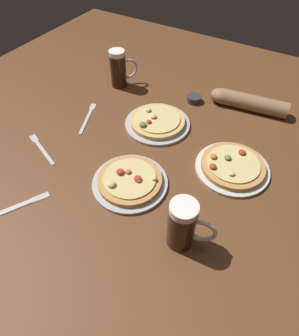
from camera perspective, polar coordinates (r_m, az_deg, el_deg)
The scene contains 11 objects.
ground_plane at distance 1.10m, azimuth 0.00°, elevation -1.22°, with size 2.40×2.40×0.03m, color brown.
pizza_plate_near at distance 1.04m, azimuth -3.88°, elevation -2.54°, with size 0.27×0.27×0.05m.
pizza_plate_far at distance 1.13m, azimuth 15.96°, elevation 0.33°, with size 0.28×0.28×0.05m.
pizza_plate_side at distance 1.28m, azimuth 1.55°, elevation 9.02°, with size 0.28×0.28×0.05m.
beer_mug_dark at distance 1.51m, azimuth -5.98°, elevation 18.79°, with size 0.11×0.12×0.18m.
beer_mug_amber at distance 0.85m, azimuth 6.63°, elevation -11.09°, with size 0.14×0.08×0.18m.
ramekin_sauce at distance 1.43m, azimuth 8.75°, elevation 13.29°, with size 0.07×0.07×0.03m, color #333338.
fork_left at distance 1.25m, azimuth -20.46°, elevation 3.66°, with size 0.20×0.10×0.01m.
knife_right at distance 1.09m, azimuth -24.93°, elevation -6.98°, with size 0.14×0.22×0.01m.
fork_spare at distance 1.35m, azimuth -12.02°, elevation 9.77°, with size 0.10×0.21×0.01m.
diner_arm at distance 1.43m, azimuth 18.28°, elevation 12.31°, with size 0.35×0.11×0.07m.
Camera 1 is at (0.37, -0.62, 0.82)m, focal length 31.06 mm.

